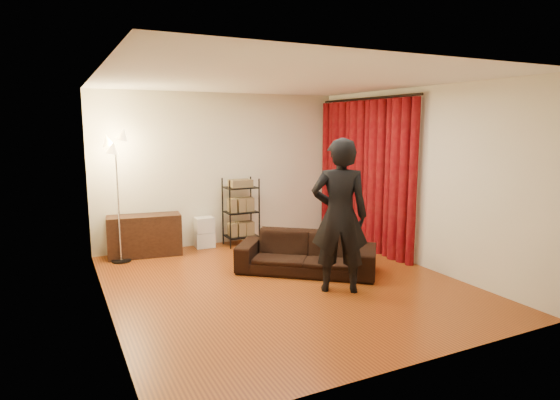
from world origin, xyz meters
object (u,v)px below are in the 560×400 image
person (340,216)px  wire_shelf (241,212)px  media_cabinet (145,235)px  storage_boxes (205,232)px  floor_lamp (118,199)px  sofa (306,253)px

person → wire_shelf: 2.80m
media_cabinet → storage_boxes: size_ratio=2.16×
media_cabinet → wire_shelf: wire_shelf is taller
person → media_cabinet: (-1.95, 2.80, -0.65)m
media_cabinet → person: bearing=-48.1°
wire_shelf → floor_lamp: 2.14m
media_cabinet → floor_lamp: bearing=-148.1°
media_cabinet → floor_lamp: size_ratio=0.58×
wire_shelf → floor_lamp: size_ratio=0.60×
sofa → floor_lamp: bearing=-178.0°
media_cabinet → storage_boxes: (1.05, 0.08, -0.07)m
storage_boxes → wire_shelf: 0.73m
storage_boxes → wire_shelf: bearing=-11.2°
wire_shelf → floor_lamp: (-2.09, -0.15, 0.40)m
floor_lamp → person: bearing=-47.9°
wire_shelf → floor_lamp: bearing=-154.9°
storage_boxes → floor_lamp: bearing=-169.3°
floor_lamp → wire_shelf: bearing=4.1°
sofa → storage_boxes: sofa is taller
sofa → person: person is taller
media_cabinet → storage_boxes: 1.05m
person → media_cabinet: person is taller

